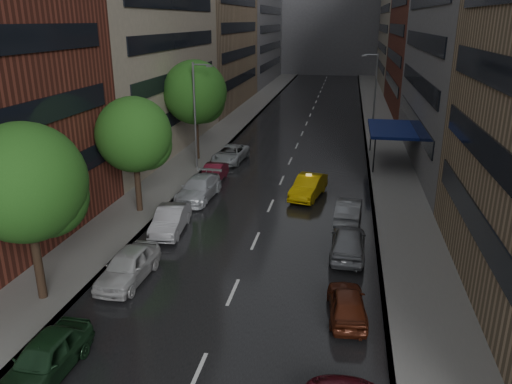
% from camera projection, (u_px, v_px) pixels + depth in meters
% --- Properties ---
extents(road, '(14.00, 140.00, 0.01)m').
position_uv_depth(road, '(305.00, 127.00, 61.23)').
color(road, black).
rests_on(road, ground).
extents(sidewalk_left, '(4.00, 140.00, 0.15)m').
position_uv_depth(sidewalk_left, '(234.00, 124.00, 62.72)').
color(sidewalk_left, gray).
rests_on(sidewalk_left, ground).
extents(sidewalk_right, '(4.00, 140.00, 0.15)m').
position_uv_depth(sidewalk_right, '(380.00, 129.00, 59.68)').
color(sidewalk_right, gray).
rests_on(sidewalk_right, ground).
extents(building_far, '(40.00, 14.00, 32.00)m').
position_uv_depth(building_far, '(332.00, 4.00, 119.22)').
color(building_far, slate).
rests_on(building_far, ground).
extents(tree_near, '(5.28, 5.28, 8.42)m').
position_uv_depth(tree_near, '(25.00, 183.00, 21.52)').
color(tree_near, '#382619').
rests_on(tree_near, ground).
extents(tree_mid, '(4.93, 4.93, 7.86)m').
position_uv_depth(tree_mid, '(134.00, 135.00, 32.30)').
color(tree_mid, '#382619').
rests_on(tree_mid, ground).
extents(tree_far, '(5.74, 5.74, 9.15)m').
position_uv_depth(tree_far, '(195.00, 92.00, 44.71)').
color(tree_far, '#382619').
rests_on(tree_far, ground).
extents(taxi, '(2.66, 5.14, 1.61)m').
position_uv_depth(taxi, '(308.00, 186.00, 36.72)').
color(taxi, yellow).
rests_on(taxi, ground).
extents(parked_cars_left, '(2.88, 34.91, 1.61)m').
position_uv_depth(parked_cars_left, '(186.00, 203.00, 33.51)').
color(parked_cars_left, '#17341D').
rests_on(parked_cars_left, ground).
extents(parked_cars_right, '(2.77, 23.84, 1.61)m').
position_uv_depth(parked_cars_right, '(347.00, 291.00, 22.64)').
color(parked_cars_right, maroon).
rests_on(parked_cars_right, ground).
extents(street_lamp_left, '(1.74, 0.22, 9.00)m').
position_uv_depth(street_lamp_left, '(196.00, 114.00, 42.34)').
color(street_lamp_left, gray).
rests_on(street_lamp_left, sidewalk_left).
extents(street_lamp_right, '(1.74, 0.22, 9.00)m').
position_uv_depth(street_lamp_right, '(374.00, 94.00, 53.67)').
color(street_lamp_right, gray).
rests_on(street_lamp_right, sidewalk_right).
extents(awning, '(4.00, 8.00, 3.12)m').
position_uv_depth(awning, '(392.00, 129.00, 44.74)').
color(awning, navy).
rests_on(awning, sidewalk_right).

